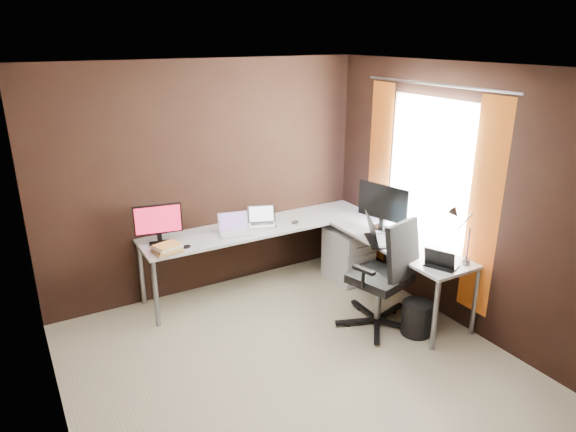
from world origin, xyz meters
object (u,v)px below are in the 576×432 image
Objects in this scene: laptop_silver at (262,221)px; office_chair at (382,295)px; laptop_white at (234,229)px; book_stack at (167,249)px; monitor_right at (383,204)px; monitor_left at (158,222)px; wastebasket at (417,318)px; desk_lamp at (459,229)px; drawer_pedestal at (348,255)px; laptop_black_small at (441,263)px; laptop_black_big at (378,236)px.

office_chair is (0.59, -1.38, -0.44)m from laptop_silver.
laptop_white reaches higher than book_stack.
monitor_right is at bearing -16.14° from laptop_silver.
monitor_left reaches higher than book_stack.
desk_lamp is at bearing -26.05° from wastebasket.
wastebasket is at bearing -69.32° from office_chair.
laptop_silver is (-0.93, 0.37, 0.48)m from drawer_pedestal.
laptop_silver reaches higher than laptop_black_small.
laptop_silver is 1.57m from office_chair.
book_stack is 0.26× the size of office_chair.
laptop_silver is 2.12m from desk_lamp.
monitor_right is 1.33m from laptop_silver.
laptop_black_big is 2.10m from book_stack.
desk_lamp is at bearing -117.13° from laptop_black_small.
monitor_left is 2.69m from wastebasket.
laptop_black_small is 0.35m from desk_lamp.
monitor_left is at bearing -174.82° from laptop_white.
laptop_black_small is at bearing -145.25° from laptop_black_big.
monitor_left is at bearing 89.57° from book_stack.
laptop_white is 2.05m from wastebasket.
laptop_black_small is at bearing -68.58° from office_chair.
office_chair is at bearing 177.10° from laptop_black_big.
monitor_right is 1.64× the size of laptop_white.
monitor_right is at bearing 37.86° from office_chair.
laptop_black_big is 0.77m from laptop_black_small.
laptop_white is 2.26m from desk_lamp.
laptop_black_small is 0.62× the size of desk_lamp.
laptop_white is at bearing 47.94° from monitor_right.
laptop_black_small is 0.63m from wastebasket.
office_chair is (1.74, -1.15, -0.44)m from book_stack.
laptop_silver is at bearing 158.04° from drawer_pedestal.
monitor_left is 0.32m from book_stack.
desk_lamp is 0.98m from office_chair.
monitor_right is 1.17× the size of laptop_black_big.
book_stack is at bearing 131.67° from office_chair.
office_chair is at bearing 126.27° from monitor_right.
desk_lamp is (0.18, -0.01, 0.30)m from laptop_black_small.
laptop_black_big reaches higher than book_stack.
laptop_white is at bearing -146.80° from laptop_silver.
laptop_silver is at bearing 11.09° from book_stack.
laptop_silver is 0.32× the size of office_chair.
book_stack is 0.88× the size of wastebasket.
wastebasket is at bearing 13.51° from laptop_black_small.
laptop_silver reaches higher than drawer_pedestal.
book_stack is (-1.94, 0.81, -0.02)m from laptop_black_big.
laptop_silver is 1.94m from wastebasket.
laptop_black_big is (-0.26, -0.26, -0.22)m from monitor_right.
book_stack is (-1.14, -0.22, -0.01)m from laptop_silver.
desk_lamp is (1.08, -1.80, 0.29)m from laptop_silver.
monitor_right is at bearing -14.05° from book_stack.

